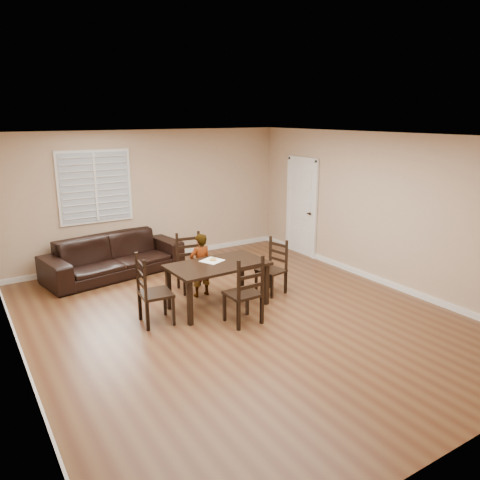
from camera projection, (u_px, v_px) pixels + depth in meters
The scene contains 11 objects.
ground at pixel (240, 318), 7.10m from camera, with size 7.00×7.00×0.00m, color brown.
room at pixel (235, 198), 6.79m from camera, with size 6.04×7.04×2.72m.
dining_table at pixel (218, 269), 7.36m from camera, with size 1.57×0.92×0.72m.
chair_near at pixel (190, 263), 8.21m from camera, with size 0.51×0.49×1.01m.
chair_far at pixel (248, 295), 6.73m from camera, with size 0.48×0.45×1.05m.
chair_left at pixel (147, 293), 6.77m from camera, with size 0.49×0.52×1.06m.
chair_right at pixel (275, 268), 8.06m from camera, with size 0.48×0.50×0.95m.
child at pixel (200, 265), 7.83m from camera, with size 0.40×0.26×1.09m, color gray.
napkin at pixel (212, 261), 7.47m from camera, with size 0.31×0.31×0.00m, color silver.
donut at pixel (213, 259), 7.48m from camera, with size 0.11×0.11×0.04m.
sofa at pixel (114, 256), 8.91m from camera, with size 2.59×1.01×0.76m, color black.
Camera 1 is at (-3.48, -5.55, 2.99)m, focal length 35.00 mm.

